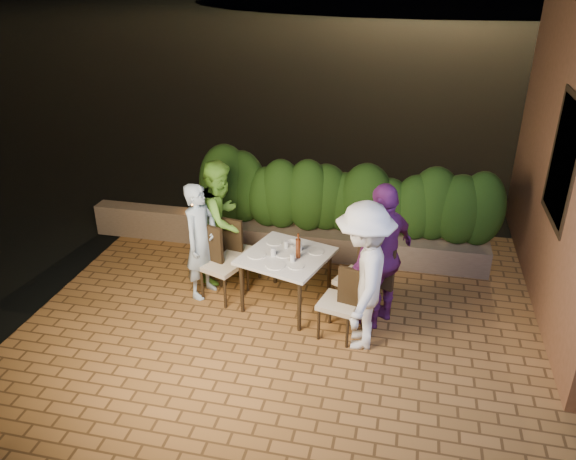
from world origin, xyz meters
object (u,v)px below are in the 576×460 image
(diner_blue, at_px, (201,241))
(parapet_lamp, at_px, (195,208))
(beer_bottle, at_px, (298,246))
(diner_purple, at_px, (382,256))
(chair_left_front, at_px, (222,264))
(diner_white, at_px, (363,277))
(bowl, at_px, (292,243))
(diner_green, at_px, (221,220))
(chair_right_front, at_px, (339,302))
(chair_right_back, at_px, (358,278))
(dining_table, at_px, (286,280))
(chair_left_back, at_px, (242,252))

(diner_blue, bearing_deg, parapet_lamp, 38.71)
(beer_bottle, distance_m, diner_purple, 1.04)
(chair_left_front, height_order, parapet_lamp, chair_left_front)
(diner_white, bearing_deg, bowl, -132.61)
(diner_green, relative_size, parapet_lamp, 12.29)
(chair_right_front, relative_size, diner_purple, 0.52)
(diner_white, distance_m, diner_purple, 0.53)
(beer_bottle, distance_m, diner_green, 1.37)
(bowl, bearing_deg, diner_green, 164.29)
(bowl, bearing_deg, diner_purple, -17.50)
(chair_right_back, height_order, diner_purple, diner_purple)
(dining_table, height_order, diner_blue, diner_blue)
(bowl, xyz_separation_m, diner_white, (1.01, -0.87, 0.13))
(diner_white, height_order, diner_purple, diner_purple)
(beer_bottle, xyz_separation_m, diner_green, (-1.22, 0.62, -0.05))
(bowl, xyz_separation_m, chair_left_back, (-0.74, 0.16, -0.30))
(chair_right_front, height_order, diner_blue, diner_blue)
(dining_table, height_order, chair_right_back, chair_right_back)
(chair_right_back, relative_size, parapet_lamp, 7.52)
(chair_left_front, relative_size, diner_white, 0.57)
(chair_left_front, distance_m, chair_right_back, 1.80)
(bowl, distance_m, parapet_lamp, 2.23)
(chair_left_front, height_order, chair_right_back, chair_right_back)
(chair_left_back, relative_size, chair_right_front, 0.99)
(diner_blue, height_order, parapet_lamp, diner_blue)
(diner_green, xyz_separation_m, diner_white, (2.08, -1.18, 0.04))
(chair_left_front, bearing_deg, diner_purple, 17.70)
(chair_left_front, bearing_deg, chair_right_front, 3.00)
(chair_right_back, bearing_deg, diner_blue, 21.79)
(chair_right_back, distance_m, diner_white, 0.71)
(chair_left_back, distance_m, chair_right_back, 1.72)
(dining_table, relative_size, diner_purple, 0.54)
(parapet_lamp, bearing_deg, beer_bottle, -37.93)
(bowl, xyz_separation_m, chair_right_front, (0.75, -0.79, -0.29))
(chair_left_back, xyz_separation_m, chair_right_front, (1.49, -0.95, 0.01))
(beer_bottle, relative_size, diner_purple, 0.18)
(chair_left_front, bearing_deg, diner_green, 128.07)
(chair_right_back, distance_m, diner_purple, 0.49)
(beer_bottle, height_order, bowl, beer_bottle)
(diner_white, xyz_separation_m, diner_purple, (0.18, 0.50, 0.03))
(chair_left_front, distance_m, diner_blue, 0.40)
(diner_white, bearing_deg, diner_green, -121.28)
(diner_blue, xyz_separation_m, parapet_lamp, (-0.68, 1.48, -0.23))
(diner_blue, xyz_separation_m, diner_white, (2.18, -0.63, 0.10))
(chair_left_front, relative_size, diner_blue, 0.64)
(chair_left_front, distance_m, chair_left_back, 0.47)
(chair_left_back, height_order, diner_blue, diner_blue)
(chair_left_front, height_order, chair_left_back, chair_left_front)
(chair_right_front, bearing_deg, chair_left_front, -4.07)
(parapet_lamp, bearing_deg, diner_white, -36.42)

